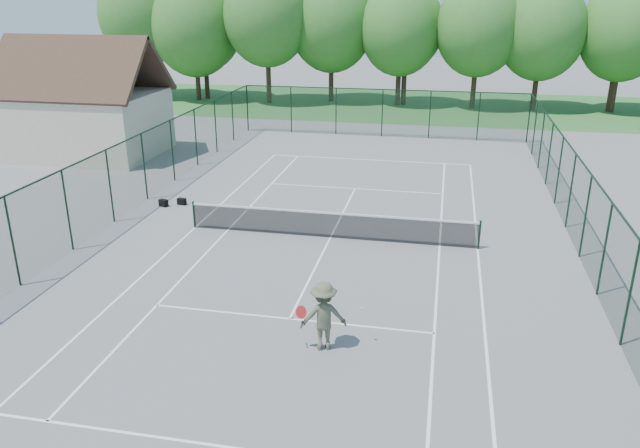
% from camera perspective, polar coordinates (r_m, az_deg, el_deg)
% --- Properties ---
extents(ground, '(140.00, 140.00, 0.00)m').
position_cam_1_polar(ground, '(23.83, 0.96, -1.27)').
color(ground, slate).
rests_on(ground, ground).
extents(grass_far, '(80.00, 16.00, 0.01)m').
position_cam_1_polar(grass_far, '(52.65, 7.07, 10.77)').
color(grass_far, '#346F31').
rests_on(grass_far, ground).
extents(court_lines, '(11.05, 23.85, 0.01)m').
position_cam_1_polar(court_lines, '(23.82, 0.96, -1.26)').
color(court_lines, white).
rests_on(court_lines, ground).
extents(tennis_net, '(11.08, 0.08, 1.10)m').
position_cam_1_polar(tennis_net, '(23.62, 0.97, 0.03)').
color(tennis_net, black).
rests_on(tennis_net, ground).
extents(fence_enclosure, '(18.05, 36.05, 3.02)m').
position_cam_1_polar(fence_enclosure, '(23.29, 0.98, 2.30)').
color(fence_enclosure, '#17371D').
rests_on(fence_enclosure, ground).
extents(utility_building, '(8.60, 6.27, 6.63)m').
position_cam_1_polar(utility_building, '(37.96, -20.87, 10.58)').
color(utility_building, beige).
rests_on(utility_building, ground).
extents(tree_line_far, '(39.40, 6.40, 9.70)m').
position_cam_1_polar(tree_line_far, '(51.98, 7.37, 17.28)').
color(tree_line_far, '#3C271C').
rests_on(tree_line_far, ground).
extents(sports_bag_a, '(0.44, 0.35, 0.30)m').
position_cam_1_polar(sports_bag_a, '(28.10, -14.12, 1.88)').
color(sports_bag_a, black).
rests_on(sports_bag_a, ground).
extents(sports_bag_b, '(0.40, 0.28, 0.29)m').
position_cam_1_polar(sports_bag_b, '(28.14, -12.53, 2.03)').
color(sports_bag_b, black).
rests_on(sports_bag_b, ground).
extents(tennis_player, '(1.86, 1.03, 1.89)m').
position_cam_1_polar(tennis_player, '(16.35, 0.32, -8.41)').
color(tennis_player, '#52563E').
rests_on(tennis_player, ground).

